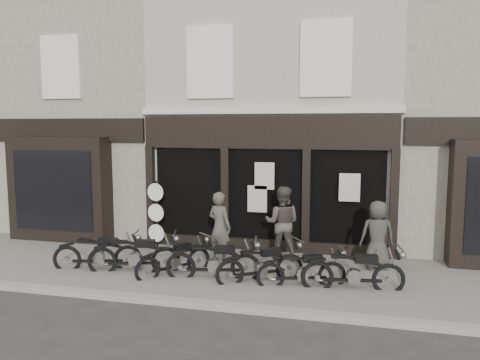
% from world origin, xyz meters
% --- Properties ---
extents(ground_plane, '(90.00, 90.00, 0.00)m').
position_xyz_m(ground_plane, '(0.00, 0.00, 0.00)').
color(ground_plane, '#2D2B28').
rests_on(ground_plane, ground).
extents(pavement, '(30.00, 4.20, 0.12)m').
position_xyz_m(pavement, '(0.00, 0.90, 0.06)').
color(pavement, '#68615B').
rests_on(pavement, ground_plane).
extents(kerb, '(30.00, 0.25, 0.13)m').
position_xyz_m(kerb, '(0.00, -1.25, 0.07)').
color(kerb, gray).
rests_on(kerb, ground_plane).
extents(central_building, '(7.30, 6.22, 8.34)m').
position_xyz_m(central_building, '(0.00, 5.95, 4.08)').
color(central_building, '#B4AF9B').
rests_on(central_building, ground).
extents(neighbour_left, '(5.60, 6.73, 8.34)m').
position_xyz_m(neighbour_left, '(-6.35, 5.90, 4.04)').
color(neighbour_left, '#9F9A86').
rests_on(neighbour_left, ground).
extents(motorcycle_0, '(2.15, 0.88, 1.05)m').
position_xyz_m(motorcycle_0, '(-3.69, 0.27, 0.42)').
color(motorcycle_0, black).
rests_on(motorcycle_0, ground).
extents(motorcycle_1, '(2.19, 0.92, 1.08)m').
position_xyz_m(motorcycle_1, '(-2.71, 0.29, 0.43)').
color(motorcycle_1, black).
rests_on(motorcycle_1, ground).
extents(motorcycle_2, '(1.48, 1.67, 0.96)m').
position_xyz_m(motorcycle_2, '(-1.71, 0.36, 0.38)').
color(motorcycle_2, black).
rests_on(motorcycle_2, ground).
extents(motorcycle_3, '(2.21, 0.72, 1.07)m').
position_xyz_m(motorcycle_3, '(-0.69, 0.26, 0.42)').
color(motorcycle_3, black).
rests_on(motorcycle_3, ground).
extents(motorcycle_4, '(1.90, 1.35, 1.02)m').
position_xyz_m(motorcycle_4, '(0.40, 0.35, 0.40)').
color(motorcycle_4, black).
rests_on(motorcycle_4, ground).
extents(motorcycle_5, '(1.96, 0.86, 0.96)m').
position_xyz_m(motorcycle_5, '(1.35, 0.24, 0.38)').
color(motorcycle_5, black).
rests_on(motorcycle_5, ground).
extents(motorcycle_6, '(2.22, 0.63, 1.06)m').
position_xyz_m(motorcycle_6, '(2.46, 0.26, 0.42)').
color(motorcycle_6, black).
rests_on(motorcycle_6, ground).
extents(man_left, '(0.79, 0.66, 1.83)m').
position_xyz_m(man_left, '(-0.93, 1.52, 1.04)').
color(man_left, '#4A463D').
rests_on(man_left, pavement).
extents(man_centre, '(0.94, 0.73, 1.93)m').
position_xyz_m(man_centre, '(0.60, 2.19, 1.09)').
color(man_centre, '#474239').
rests_on(man_centre, pavement).
extents(man_right, '(0.92, 0.70, 1.70)m').
position_xyz_m(man_right, '(3.00, 1.89, 0.97)').
color(man_right, '#3A3630').
rests_on(man_right, pavement).
extents(advert_sign_post, '(0.51, 0.33, 2.08)m').
position_xyz_m(advert_sign_post, '(-3.03, 2.31, 1.01)').
color(advert_sign_post, black).
rests_on(advert_sign_post, ground).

